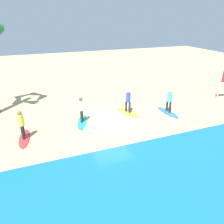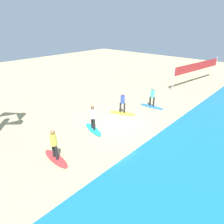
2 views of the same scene
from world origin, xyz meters
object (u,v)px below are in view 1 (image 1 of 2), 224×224
(surfer_blue, at_px, (169,99))
(surfer_yellow, at_px, (128,99))
(surfboard_blue, at_px, (168,112))
(surfboard_yellow, at_px, (128,113))
(surfboard_red, at_px, (24,138))
(surfer_teal, at_px, (81,108))
(surfer_red, at_px, (21,122))
(surfboard_teal, at_px, (82,122))

(surfer_blue, relative_size, surfer_yellow, 1.00)
(surfboard_blue, bearing_deg, surfer_blue, -91.87)
(surfboard_yellow, bearing_deg, surfboard_red, -103.32)
(surfboard_blue, relative_size, surfer_yellow, 1.28)
(surfer_yellow, xyz_separation_m, surfer_teal, (3.34, 0.26, 0.00))
(surfer_red, bearing_deg, surfer_blue, -179.13)
(surfer_teal, bearing_deg, surfboard_teal, 90.00)
(surfboard_yellow, relative_size, surfboard_red, 1.00)
(surfboard_blue, height_order, surfer_yellow, surfer_yellow)
(surfer_yellow, height_order, surfboard_red, surfer_yellow)
(surfboard_blue, xyz_separation_m, surfboard_teal, (6.03, -0.70, 0.00))
(surfer_blue, xyz_separation_m, surfer_yellow, (2.69, -0.96, 0.00))
(surfer_blue, bearing_deg, surfer_teal, -6.62)
(surfboard_blue, relative_size, surfboard_red, 1.00)
(surfboard_teal, xyz_separation_m, surfboard_red, (3.49, 0.84, 0.00))
(surfboard_blue, xyz_separation_m, surfer_blue, (0.00, 0.00, 0.99))
(surfer_yellow, bearing_deg, surfer_red, 9.20)
(surfer_blue, bearing_deg, surfboard_teal, -6.62)
(surfboard_yellow, xyz_separation_m, surfer_red, (6.83, 1.11, 0.99))
(surfer_yellow, bearing_deg, surfboard_red, 9.20)
(surfboard_blue, relative_size, surfer_teal, 1.28)
(surfer_teal, relative_size, surfboard_red, 0.78)
(surfer_blue, height_order, surfboard_yellow, surfer_blue)
(surfer_teal, bearing_deg, surfer_blue, 173.38)
(surfboard_teal, bearing_deg, surfer_teal, -161.29)
(surfboard_red, xyz_separation_m, surfer_red, (0.00, 0.00, 0.99))
(surfer_blue, bearing_deg, surfboard_blue, -176.42)
(surfer_blue, bearing_deg, surfboard_yellow, -19.66)
(surfer_yellow, xyz_separation_m, surfboard_teal, (3.34, 0.26, -0.99))
(surfer_blue, distance_m, surfboard_red, 9.57)
(surfboard_blue, xyz_separation_m, surfer_teal, (6.03, -0.70, 0.99))
(surfer_yellow, relative_size, surfboard_red, 0.78)
(surfer_blue, bearing_deg, surfer_yellow, -19.66)
(surfer_blue, xyz_separation_m, surfboard_yellow, (2.69, -0.96, -0.99))
(surfboard_blue, xyz_separation_m, surfboard_red, (9.51, 0.14, 0.00))
(surfboard_blue, bearing_deg, surfer_yellow, -115.10)
(surfboard_blue, height_order, surfboard_yellow, same)
(surfer_blue, relative_size, surfboard_red, 0.78)
(surfboard_teal, distance_m, surfer_teal, 0.99)
(surfboard_yellow, height_order, surfer_red, surfer_red)
(surfboard_teal, bearing_deg, surfer_yellow, 113.18)
(surfer_blue, relative_size, surfboard_yellow, 0.78)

